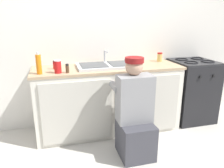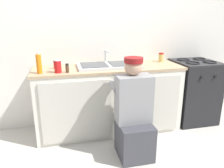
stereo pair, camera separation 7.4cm
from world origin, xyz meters
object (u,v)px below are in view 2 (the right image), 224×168
soap_bottle_orange (39,64)px  plumber_person (134,117)px  sink_double_basin (108,65)px  soda_cup_red (58,66)px  spice_bottle_pepper (67,68)px  stove_range (193,91)px  condiment_jar (161,57)px  spice_bottle_red (55,65)px

soap_bottle_orange → plumber_person: bearing=-25.7°
sink_double_basin → soap_bottle_orange: 0.86m
soda_cup_red → spice_bottle_pepper: bearing=-9.3°
stove_range → condiment_jar: condiment_jar is taller
condiment_jar → spice_bottle_pepper: bearing=-165.4°
plumber_person → spice_bottle_red: bearing=139.8°
sink_double_basin → stove_range: bearing=-0.1°
plumber_person → soda_cup_red: plumber_person is taller
stove_range → plumber_person: plumber_person is taller
sink_double_basin → soda_cup_red: (-0.64, -0.19, 0.06)m
stove_range → spice_bottle_pepper: size_ratio=8.72×
sink_double_basin → condiment_jar: (0.81, 0.15, 0.05)m
spice_bottle_pepper → stove_range: bearing=6.3°
stove_range → soda_cup_red: bearing=-174.5°
sink_double_basin → soap_bottle_orange: (-0.84, -0.18, 0.09)m
plumber_person → spice_bottle_pepper: (-0.67, 0.45, 0.48)m
spice_bottle_pepper → spice_bottle_red: (-0.14, 0.24, 0.00)m
stove_range → soap_bottle_orange: (-2.12, -0.17, 0.55)m
stove_range → spice_bottle_pepper: bearing=-173.7°
sink_double_basin → condiment_jar: 0.82m
plumber_person → spice_bottle_pepper: bearing=146.4°
sink_double_basin → plumber_person: (0.14, -0.65, -0.45)m
stove_range → spice_bottle_red: size_ratio=8.72×
spice_bottle_red → stove_range: bearing=-1.1°
plumber_person → soap_bottle_orange: (-0.98, 0.47, 0.54)m
stove_range → sink_double_basin: bearing=179.9°
stove_range → soda_cup_red: soda_cup_red is taller
sink_double_basin → stove_range: sink_double_basin is taller
condiment_jar → sink_double_basin: bearing=-169.7°
plumber_person → soap_bottle_orange: size_ratio=4.42×
plumber_person → soda_cup_red: 1.03m
condiment_jar → plumber_person: bearing=-130.0°
spice_bottle_pepper → soda_cup_red: 0.11m
sink_double_basin → spice_bottle_pepper: (-0.53, -0.20, 0.03)m
sink_double_basin → soap_bottle_orange: size_ratio=3.20×
plumber_person → soap_bottle_orange: soap_bottle_orange is taller
spice_bottle_pepper → condiment_jar: 1.38m
spice_bottle_pepper → condiment_jar: condiment_jar is taller
soda_cup_red → spice_bottle_red: 0.23m
soda_cup_red → condiment_jar: 1.48m
stove_range → condiment_jar: (-0.48, 0.15, 0.50)m
plumber_person → soap_bottle_orange: bearing=154.3°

